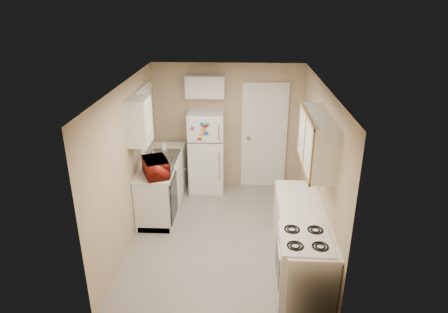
{
  "coord_description": "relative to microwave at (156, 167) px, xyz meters",
  "views": [
    {
      "loc": [
        0.28,
        -5.36,
        3.56
      ],
      "look_at": [
        0.0,
        0.5,
        1.15
      ],
      "focal_mm": 32.0,
      "sensor_mm": 36.0,
      "label": 1
    }
  ],
  "objects": [
    {
      "name": "upper_cabinet_left",
      "position": [
        -0.2,
        -0.05,
        0.75
      ],
      "size": [
        0.3,
        0.45,
        0.7
      ],
      "primitive_type": "cube",
      "color": "silver",
      "rests_on": "wall_left"
    },
    {
      "name": "sink",
      "position": [
        -0.05,
        0.78,
        -0.19
      ],
      "size": [
        0.54,
        0.74,
        0.16
      ],
      "primitive_type": "cube",
      "color": "gray",
      "rests_on": "left_counter"
    },
    {
      "name": "left_counter",
      "position": [
        -0.05,
        0.63,
        -0.6
      ],
      "size": [
        0.6,
        1.8,
        0.9
      ],
      "primitive_type": "cube",
      "color": "silver",
      "rests_on": "floor"
    },
    {
      "name": "ceiling",
      "position": [
        1.05,
        -0.27,
        1.35
      ],
      "size": [
        3.8,
        3.8,
        0.0
      ],
      "primitive_type": "plane",
      "color": "white",
      "rests_on": "floor"
    },
    {
      "name": "window_blinds",
      "position": [
        -0.31,
        0.78,
        0.55
      ],
      "size": [
        0.1,
        0.98,
        1.08
      ],
      "primitive_type": "cube",
      "color": "silver",
      "rests_on": "wall_left"
    },
    {
      "name": "interior_door",
      "position": [
        1.75,
        1.59,
        -0.03
      ],
      "size": [
        0.86,
        0.06,
        2.08
      ],
      "primitive_type": "cube",
      "color": "white",
      "rests_on": "floor"
    },
    {
      "name": "refrigerator",
      "position": [
        0.67,
        1.34,
        -0.27
      ],
      "size": [
        0.66,
        0.65,
        1.57
      ],
      "primitive_type": "cube",
      "rotation": [
        0.0,
        0.0,
        0.03
      ],
      "color": "white",
      "rests_on": "floor"
    },
    {
      "name": "wall_right",
      "position": [
        2.45,
        -0.27,
        0.15
      ],
      "size": [
        3.8,
        3.8,
        0.0
      ],
      "primitive_type": "plane",
      "color": "tan",
      "rests_on": "floor"
    },
    {
      "name": "cabinet_over_fridge",
      "position": [
        0.65,
        1.48,
        0.95
      ],
      "size": [
        0.7,
        0.3,
        0.4
      ],
      "primitive_type": "cube",
      "color": "silver",
      "rests_on": "wall_back"
    },
    {
      "name": "right_counter",
      "position": [
        2.15,
        -1.07,
        -0.6
      ],
      "size": [
        0.6,
        2.0,
        0.9
      ],
      "primitive_type": "cube",
      "color": "silver",
      "rests_on": "floor"
    },
    {
      "name": "wall_front",
      "position": [
        1.05,
        -2.17,
        0.15
      ],
      "size": [
        2.8,
        2.8,
        0.0
      ],
      "primitive_type": "plane",
      "color": "tan",
      "rests_on": "floor"
    },
    {
      "name": "wall_left",
      "position": [
        -0.35,
        -0.27,
        0.15
      ],
      "size": [
        3.8,
        3.8,
        0.0
      ],
      "primitive_type": "plane",
      "color": "tan",
      "rests_on": "floor"
    },
    {
      "name": "wall_back",
      "position": [
        1.05,
        1.63,
        0.15
      ],
      "size": [
        2.8,
        2.8,
        0.0
      ],
      "primitive_type": "plane",
      "color": "tan",
      "rests_on": "floor"
    },
    {
      "name": "stove",
      "position": [
        2.1,
        -1.64,
        -0.6
      ],
      "size": [
        0.62,
        0.75,
        0.9
      ],
      "primitive_type": "cube",
      "rotation": [
        0.0,
        0.0,
        -0.03
      ],
      "color": "white",
      "rests_on": "floor"
    },
    {
      "name": "upper_cabinet_right",
      "position": [
        2.3,
        -0.77,
        0.75
      ],
      "size": [
        0.3,
        1.2,
        0.7
      ],
      "primitive_type": "cube",
      "color": "silver",
      "rests_on": "wall_right"
    },
    {
      "name": "soap_bottle",
      "position": [
        -0.1,
        1.12,
        -0.05
      ],
      "size": [
        0.1,
        0.1,
        0.18
      ],
      "primitive_type": "imported",
      "rotation": [
        0.0,
        0.0,
        0.35
      ],
      "color": "silver",
      "rests_on": "left_counter"
    },
    {
      "name": "dishwasher",
      "position": [
        0.24,
        0.03,
        -0.56
      ],
      "size": [
        0.03,
        0.58,
        0.72
      ],
      "primitive_type": "cube",
      "color": "black",
      "rests_on": "floor"
    },
    {
      "name": "microwave",
      "position": [
        0.0,
        0.0,
        0.0
      ],
      "size": [
        0.58,
        0.47,
        0.34
      ],
      "primitive_type": "imported",
      "rotation": [
        0.0,
        0.0,
        1.99
      ],
      "color": "maroon",
      "rests_on": "left_counter"
    },
    {
      "name": "floor",
      "position": [
        1.05,
        -0.27,
        -1.05
      ],
      "size": [
        3.8,
        3.8,
        0.0
      ],
      "primitive_type": "plane",
      "color": "#ABA399",
      "rests_on": "ground"
    }
  ]
}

